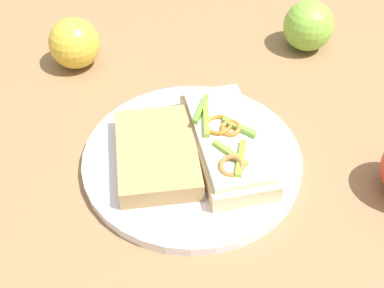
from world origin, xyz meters
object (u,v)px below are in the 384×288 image
object	(u,v)px
sandwich	(226,141)
apple_0	(74,43)
apple_1	(308,26)
plate	(192,159)
bread_slice_side	(157,154)

from	to	relation	value
sandwich	apple_0	distance (m)	0.30
apple_0	apple_1	distance (m)	0.36
plate	bread_slice_side	world-z (taller)	bread_slice_side
apple_1	bread_slice_side	bearing A→B (deg)	83.75
plate	apple_1	size ratio (longest dim) A/B	3.47
plate	sandwich	world-z (taller)	sandwich
plate	bread_slice_side	xyz separation A→B (m)	(0.03, 0.03, 0.02)
bread_slice_side	apple_0	world-z (taller)	apple_0
plate	sandwich	size ratio (longest dim) A/B	1.43
bread_slice_side	apple_0	xyz separation A→B (m)	(0.23, -0.10, 0.01)
apple_0	apple_1	bearing A→B (deg)	-138.36
apple_0	bread_slice_side	bearing A→B (deg)	155.95
plate	bread_slice_side	distance (m)	0.05
apple_1	plate	bearing A→B (deg)	88.59
bread_slice_side	apple_1	world-z (taller)	apple_1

